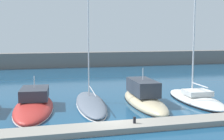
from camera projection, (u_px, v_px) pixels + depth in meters
The scene contains 8 objects.
ground_plane at pixel (113, 125), 21.35m from camera, with size 120.00×120.00×0.00m, color navy.
dock_pier at pixel (117, 127), 20.16m from camera, with size 24.82×1.95×0.39m, color gray.
breakwater_seawall at pixel (62, 60), 59.51m from camera, with size 108.00×2.99×2.91m, color slate.
motorboat_red_second at pixel (34, 105), 25.83m from camera, with size 4.13×10.60×3.15m.
sailboat_slate_third at pixel (91, 102), 27.07m from camera, with size 3.30×10.70×21.61m.
motorboat_sand_fourth at pixel (144, 98), 27.69m from camera, with size 3.11×10.17×3.77m.
sailboat_white_fifth at pixel (196, 98), 28.87m from camera, with size 3.62×9.80×20.32m.
dock_bollard at pixel (134, 120), 20.41m from camera, with size 0.20×0.20×0.44m, color black.
Camera 1 is at (-5.24, -20.08, 6.39)m, focal length 48.06 mm.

